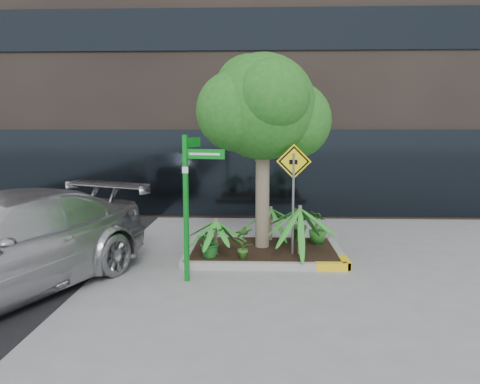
{
  "coord_description": "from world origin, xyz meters",
  "views": [
    {
      "loc": [
        0.04,
        -9.62,
        2.74
      ],
      "look_at": [
        -0.31,
        0.2,
        1.4
      ],
      "focal_mm": 35.0,
      "sensor_mm": 36.0,
      "label": 1
    }
  ],
  "objects": [
    {
      "name": "palm_left",
      "position": [
        -0.8,
        -0.25,
        0.86
      ],
      "size": [
        0.85,
        0.85,
        0.95
      ],
      "color": "gray",
      "rests_on": "ground"
    },
    {
      "name": "shrub_d",
      "position": [
        1.04,
        1.01,
        0.55
      ],
      "size": [
        0.52,
        0.52,
        0.79
      ],
      "primitive_type": "imported",
      "rotation": [
        0.0,
        0.0,
        4.92
      ],
      "color": "#235618",
      "rests_on": "planter"
    },
    {
      "name": "ground",
      "position": [
        0.0,
        0.0,
        0.0
      ],
      "size": [
        80.0,
        80.0,
        0.0
      ],
      "primitive_type": "plane",
      "color": "gray",
      "rests_on": "ground"
    },
    {
      "name": "street_sign_post",
      "position": [
        -1.15,
        -1.46,
        1.62
      ],
      "size": [
        0.76,
        0.89,
        2.63
      ],
      "rotation": [
        0.0,
        0.0,
        -0.24
      ],
      "color": "#0C841D",
      "rests_on": "ground"
    },
    {
      "name": "shrub_c",
      "position": [
        -0.22,
        -0.55,
        0.49
      ],
      "size": [
        0.47,
        0.47,
        0.69
      ],
      "primitive_type": "imported",
      "rotation": [
        0.0,
        0.0,
        3.52
      ],
      "color": "#2D651F",
      "rests_on": "planter"
    },
    {
      "name": "cattle_sign",
      "position": [
        0.78,
        -0.21,
        1.69
      ],
      "size": [
        0.7,
        0.16,
        2.28
      ],
      "rotation": [
        0.0,
        0.0,
        -0.08
      ],
      "color": "slate",
      "rests_on": "ground"
    },
    {
      "name": "palm_front",
      "position": [
        0.94,
        -0.11,
        1.1
      ],
      "size": [
        1.14,
        1.14,
        1.27
      ],
      "color": "gray",
      "rests_on": "ground"
    },
    {
      "name": "palm_back",
      "position": [
        0.38,
        1.1,
        0.88
      ],
      "size": [
        0.89,
        0.89,
        0.98
      ],
      "color": "gray",
      "rests_on": "ground"
    },
    {
      "name": "shrub_a",
      "position": [
        -0.89,
        -0.42,
        0.47
      ],
      "size": [
        0.78,
        0.78,
        0.64
      ],
      "primitive_type": "imported",
      "rotation": [
        0.0,
        0.0,
        0.5
      ],
      "color": "#1B5F1F",
      "rests_on": "planter"
    },
    {
      "name": "tree",
      "position": [
        0.17,
        0.47,
        3.19
      ],
      "size": [
        2.91,
        2.58,
        4.36
      ],
      "color": "gray",
      "rests_on": "ground"
    },
    {
      "name": "planter",
      "position": [
        0.23,
        0.27,
        0.1
      ],
      "size": [
        3.35,
        2.36,
        0.15
      ],
      "color": "#9E9E99",
      "rests_on": "ground"
    },
    {
      "name": "shrub_b",
      "position": [
        1.43,
        0.78,
        0.52
      ],
      "size": [
        0.57,
        0.57,
        0.74
      ],
      "primitive_type": "imported",
      "rotation": [
        0.0,
        0.0,
        2.11
      ],
      "color": "#205A1B",
      "rests_on": "planter"
    }
  ]
}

